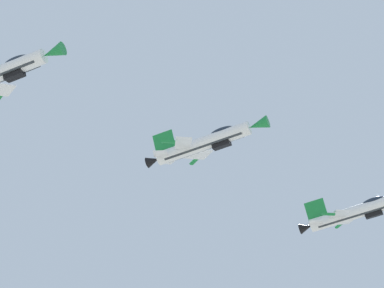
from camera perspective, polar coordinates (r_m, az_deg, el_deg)
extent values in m
cylinder|color=silver|center=(104.32, 11.71, -4.86)|extent=(10.27, 9.03, 1.70)
cube|color=#2D3338|center=(104.24, 11.78, -5.10)|extent=(8.62, 7.57, 1.16)
cone|color=black|center=(105.11, 8.20, -5.99)|extent=(2.10, 2.07, 1.36)
ellipsoid|color=#192333|center=(104.25, 12.98, -4.08)|extent=(3.44, 3.23, 1.53)
cube|color=black|center=(104.02, 12.97, -4.90)|extent=(2.57, 2.48, 1.32)
cube|color=silver|center=(107.02, 11.04, -5.39)|extent=(4.00, 3.09, 2.59)
cube|color=#197A38|center=(109.19, 10.64, -5.72)|extent=(1.15, 1.70, 0.52)
cube|color=silver|center=(101.92, 10.60, -4.98)|extent=(2.60, 3.86, 2.59)
cube|color=#197A38|center=(99.99, 9.81, -5.00)|extent=(1.69, 0.92, 0.52)
cube|color=silver|center=(106.37, 9.20, -5.82)|extent=(2.46, 2.39, 1.40)
cube|color=silver|center=(103.39, 8.90, -5.60)|extent=(2.20, 2.32, 1.40)
cube|color=#197A38|center=(105.18, 8.93, -4.73)|extent=(3.06, 2.95, 2.24)
cylinder|color=silver|center=(95.66, 0.82, 0.03)|extent=(10.27, 9.03, 1.70)
cube|color=#2D3338|center=(95.50, 0.89, -0.22)|extent=(8.63, 7.58, 1.14)
cone|color=#197A38|center=(94.23, 4.82, 1.41)|extent=(2.84, 2.74, 1.56)
cone|color=black|center=(97.47, -2.83, -1.22)|extent=(2.10, 2.07, 1.36)
ellipsoid|color=#192333|center=(95.29, 2.19, 0.89)|extent=(3.43, 3.23, 1.53)
cube|color=black|center=(94.90, 2.13, 0.00)|extent=(2.57, 2.47, 1.31)
cube|color=silver|center=(98.43, 0.40, -0.71)|extent=(4.05, 3.11, 2.51)
cube|color=#197A38|center=(100.63, 0.21, -1.20)|extent=(1.15, 1.70, 0.51)
cube|color=silver|center=(93.68, -0.64, 0.06)|extent=(2.61, 3.92, 2.51)
cube|color=#197A38|center=(92.09, -1.73, 0.17)|extent=(1.69, 0.92, 0.51)
cube|color=silver|center=(98.36, -1.62, -1.13)|extent=(2.49, 2.40, 1.36)
cube|color=silver|center=(95.62, -2.28, -0.70)|extent=(2.21, 2.35, 1.36)
cube|color=#197A38|center=(97.51, -2.01, 0.11)|extent=(3.03, 2.91, 2.27)
cone|color=#197A38|center=(86.34, -9.96, 6.54)|extent=(2.84, 2.74, 1.56)
ellipsoid|color=#192333|center=(88.39, -12.55, 5.83)|extent=(3.43, 3.22, 1.52)
cube|color=black|center=(87.90, -12.68, 4.91)|extent=(2.57, 2.47, 1.30)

